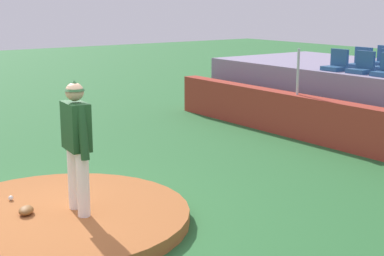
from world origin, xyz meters
name	(u,v)px	position (x,y,z in m)	size (l,w,h in m)	color
ground_plane	(59,224)	(0.00, 0.00, 0.00)	(60.00, 60.00, 0.00)	#2A6832
pitchers_mound	(59,218)	(0.00, 0.00, 0.09)	(3.69, 3.69, 0.19)	#A95E2E
pitcher	(77,137)	(0.19, 0.24, 1.26)	(0.80, 0.32, 1.85)	white
baseball	(11,198)	(-0.85, -0.38, 0.22)	(0.07, 0.07, 0.07)	white
fielding_glove	(26,210)	(-0.16, -0.40, 0.24)	(0.30, 0.20, 0.11)	brown
brick_barrier	(362,130)	(0.00, 6.63, 0.49)	(12.03, 0.40, 0.99)	#A53628
fence_post_left	(298,72)	(-1.84, 6.63, 1.51)	(0.06, 0.06, 1.05)	silver
stadium_chair_0	(336,64)	(-1.75, 7.82, 1.62)	(0.48, 0.44, 0.50)	#285380
stadium_chair_1	(362,66)	(-1.05, 7.88, 1.62)	(0.48, 0.44, 0.50)	#285380
stadium_chair_6	(360,61)	(-1.78, 8.75, 1.62)	(0.48, 0.44, 0.50)	#285380
stadium_chair_12	(383,59)	(-1.76, 9.63, 1.62)	(0.48, 0.44, 0.50)	#285380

